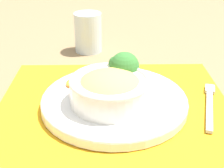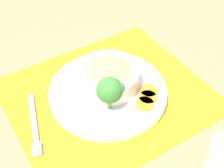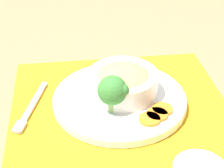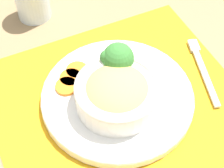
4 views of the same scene
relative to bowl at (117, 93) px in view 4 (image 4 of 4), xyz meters
name	(u,v)px [view 4 (image 4 of 4)]	position (x,y,z in m)	size (l,w,h in m)	color
ground_plane	(117,101)	(0.01, 0.02, -0.05)	(4.00, 4.00, 0.00)	#8C704C
placemat	(117,101)	(0.01, 0.02, -0.05)	(0.49, 0.43, 0.00)	orange
plate	(117,97)	(0.01, 0.02, -0.04)	(0.29, 0.29, 0.02)	white
bowl	(117,93)	(0.00, 0.00, 0.00)	(0.15, 0.15, 0.06)	silver
broccoli_floret	(118,59)	(0.03, 0.06, 0.02)	(0.06, 0.06, 0.08)	#84AD5B
carrot_slice_near	(77,70)	(-0.04, 0.10, -0.03)	(0.04, 0.04, 0.01)	orange
carrot_slice_middle	(71,78)	(-0.06, 0.09, -0.03)	(0.04, 0.04, 0.01)	orange
carrot_slice_far	(67,86)	(-0.08, 0.07, -0.03)	(0.04, 0.04, 0.01)	orange
fork	(202,65)	(0.20, 0.03, -0.04)	(0.06, 0.18, 0.01)	#B7B7BC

